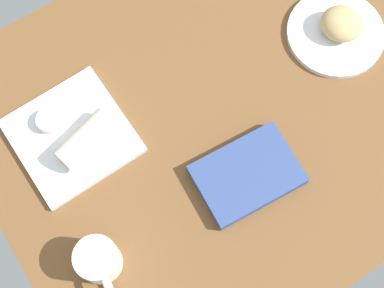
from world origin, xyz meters
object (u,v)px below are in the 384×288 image
Objects in this scene: breakfast_wrap at (86,140)px; book_stack at (247,175)px; round_plate at (336,33)px; square_plate at (72,136)px; coffee_mug at (99,262)px; sauce_cup at (49,121)px; scone_pastry at (342,24)px.

book_stack is at bearing 30.61° from breakfast_wrap.
square_plate is at bearing -9.63° from round_plate.
book_stack reaches higher than square_plate.
sauce_cup is at bearing -100.16° from coffee_mug.
sauce_cup reaches higher than round_plate.
scone_pastry is 0.41× the size of square_plate.
scone_pastry is 73.87cm from coffee_mug.
book_stack is at bearing 179.13° from coffee_mug.
coffee_mug is at bearing -38.72° from breakfast_wrap.
book_stack reaches higher than round_plate.
round_plate is at bearing 5.72° from scone_pastry.
sauce_cup reaches higher than square_plate.
coffee_mug is (71.28, 16.47, 3.82)cm from round_plate.
round_plate is 1.02× the size of book_stack.
scone_pastry is 0.43× the size of book_stack.
coffee_mug is (72.00, 16.54, 0.26)cm from scone_pastry.
coffee_mug is at bearing 12.94° from scone_pastry.
scone_pastry is 0.71× the size of coffee_mug.
round_plate is at bearing 68.15° from breakfast_wrap.
sauce_cup reaches higher than book_stack.
scone_pastry is 1.78× the size of sauce_cup.
sauce_cup is at bearing -62.52° from square_plate.
square_plate is 1.77× the size of breakfast_wrap.
breakfast_wrap is 34.58cm from book_stack.
coffee_mug is (10.12, 23.42, 0.07)cm from breakfast_wrap.
sauce_cup is 0.24× the size of book_stack.
breakfast_wrap is at bearing -6.34° from scone_pastry.
round_plate is at bearing -166.99° from coffee_mug.
book_stack is at bearing 131.99° from sauce_cup.
square_plate is 1.76× the size of coffee_mug.
sauce_cup is 0.40× the size of coffee_mug.
book_stack is (37.10, 17.07, -2.73)cm from scone_pastry.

